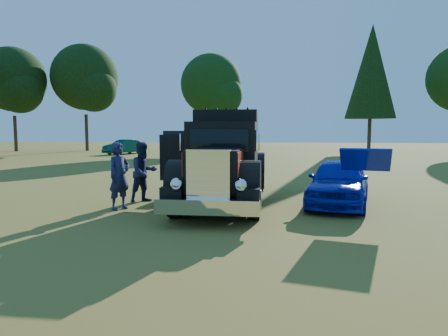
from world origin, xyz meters
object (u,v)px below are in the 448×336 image
diamond_t_truck (223,164)px  spectator_near (119,176)px  hotrod_coupe (339,182)px  distant_teal_car (124,147)px  spectator_far (144,172)px

diamond_t_truck → spectator_near: diamond_t_truck is taller
hotrod_coupe → distant_teal_car: (-16.01, 23.82, -0.05)m
spectator_near → distant_teal_car: (-9.44, 25.31, -0.31)m
spectator_far → distant_teal_car: spectator_far is taller
spectator_near → distant_teal_car: 27.01m
spectator_near → spectator_far: 1.32m
spectator_near → hotrod_coupe: bearing=-48.2°
spectator_far → spectator_near: bearing=-154.0°
hotrod_coupe → distant_teal_car: hotrod_coupe is taller
diamond_t_truck → spectator_far: (-2.62, 0.06, -0.30)m
hotrod_coupe → spectator_far: (-6.24, -0.22, 0.24)m
diamond_t_truck → spectator_far: bearing=178.6°
distant_teal_car → spectator_near: bearing=-41.5°
diamond_t_truck → distant_teal_car: 27.10m
spectator_far → distant_teal_car: bearing=62.7°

